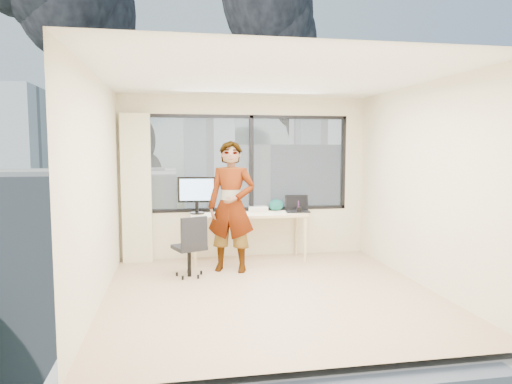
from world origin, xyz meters
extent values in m
cube|color=tan|center=(0.00, 0.00, 0.00)|extent=(4.00, 4.00, 0.01)
cube|color=white|center=(0.00, 0.00, 2.60)|extent=(4.00, 4.00, 0.01)
cube|color=beige|center=(0.00, -2.00, 1.30)|extent=(4.00, 0.01, 2.60)
cube|color=beige|center=(-2.00, 0.00, 1.30)|extent=(0.01, 4.00, 2.60)
cube|color=beige|center=(2.00, 0.00, 1.30)|extent=(0.01, 4.00, 2.60)
cube|color=beige|center=(-1.72, 1.88, 1.15)|extent=(0.45, 0.14, 2.30)
cube|color=beige|center=(0.00, 1.66, 0.38)|extent=(1.80, 0.60, 0.75)
imported|color=#2D2D33|center=(-0.34, 1.09, 0.94)|extent=(0.80, 0.66, 1.88)
cube|color=white|center=(0.19, 1.92, 0.79)|extent=(0.32, 0.28, 0.07)
cube|color=black|center=(-0.46, 1.54, 0.76)|extent=(0.11, 0.07, 0.01)
cylinder|color=black|center=(0.80, 1.60, 0.79)|extent=(0.08, 0.08, 0.09)
ellipsoid|color=#0C4A3F|center=(0.49, 1.87, 0.84)|extent=(0.27, 0.19, 0.19)
cube|color=#515B3D|center=(0.00, 120.00, -14.00)|extent=(400.00, 400.00, 0.04)
cube|color=beige|center=(-9.00, 30.00, -7.00)|extent=(16.00, 12.00, 14.00)
cube|color=white|center=(12.00, 38.00, -6.00)|extent=(14.00, 13.00, 16.00)
cube|color=silver|center=(-35.00, 95.00, 0.00)|extent=(14.00, 14.00, 28.00)
cube|color=silver|center=(8.00, 120.00, 1.00)|extent=(13.00, 13.00, 30.00)
cube|color=silver|center=(45.00, 140.00, -1.00)|extent=(15.00, 15.00, 26.00)
ellipsoid|color=slate|center=(100.00, 320.00, -14.00)|extent=(300.00, 220.00, 96.00)
camera|label=1|loc=(-1.14, -5.40, 1.79)|focal=32.28mm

